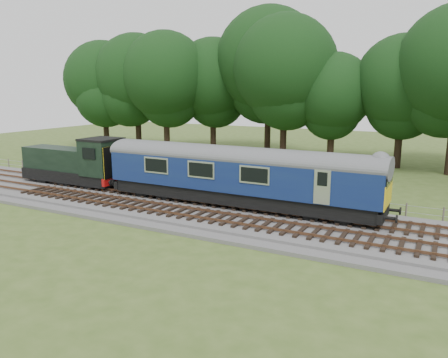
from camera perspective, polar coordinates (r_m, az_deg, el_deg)
The scene contains 9 objects.
ground at distance 26.08m, azimuth 3.80°, elevation -5.42°, with size 120.00×120.00×0.00m, color #3F561F.
ballast at distance 26.03m, azimuth 3.80°, elevation -5.05°, with size 70.00×7.00×0.35m, color #4C4C4F.
track_north at distance 27.20m, azimuth 5.01°, elevation -3.81°, with size 67.20×2.40×0.21m.
track_south at distance 24.57m, azimuth 2.29°, elevation -5.48°, with size 67.20×2.40×0.21m.
fence at distance 30.09m, azimuth 7.29°, elevation -3.15°, with size 64.00×0.12×1.00m, color #6B6054, non-canonical shape.
tree_line at distance 46.56m, azimuth 14.87°, elevation 1.85°, with size 70.00×8.00×18.00m, color black, non-canonical shape.
dmu_railcar at distance 27.40m, azimuth 1.74°, elevation 1.06°, with size 18.05×2.86×3.88m.
shunter_loco at distance 35.76m, azimuth -18.77°, elevation 1.93°, with size 8.92×2.60×3.38m.
worker at distance 32.97m, azimuth -15.46°, elevation -0.10°, with size 0.59×0.39×1.62m, color #FF620D.
Camera 1 is at (10.03, -22.81, 7.69)m, focal length 35.00 mm.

